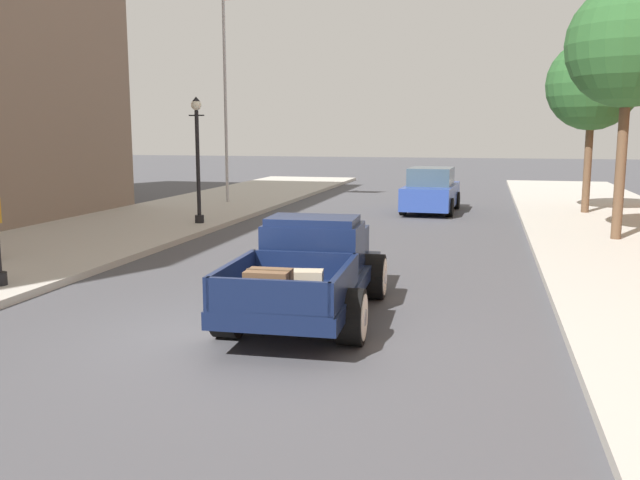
{
  "coord_description": "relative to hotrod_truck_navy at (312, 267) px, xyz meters",
  "views": [
    {
      "loc": [
        3.33,
        -8.94,
        2.95
      ],
      "look_at": [
        0.43,
        2.79,
        1.0
      ],
      "focal_mm": 37.77,
      "sensor_mm": 36.0,
      "label": 1
    }
  ],
  "objects": [
    {
      "name": "street_tree_second",
      "position": [
        6.11,
        8.46,
        4.34
      ],
      "size": [
        3.15,
        3.15,
        6.54
      ],
      "color": "brown",
      "rests_on": "sidewalk_right"
    },
    {
      "name": "hotrod_truck_navy",
      "position": [
        0.0,
        0.0,
        0.0
      ],
      "size": [
        2.33,
        5.0,
        1.58
      ],
      "color": "#0F1938",
      "rests_on": "ground"
    },
    {
      "name": "flagpole",
      "position": [
        -7.24,
        15.08,
        5.02
      ],
      "size": [
        1.74,
        0.16,
        9.16
      ],
      "color": "#B2B2B7",
      "rests_on": "sidewalk_left"
    },
    {
      "name": "ground_plane",
      "position": [
        -0.61,
        -1.53,
        -0.75
      ],
      "size": [
        140.0,
        140.0,
        0.0
      ],
      "primitive_type": "plane",
      "color": "#47474C"
    },
    {
      "name": "car_background_blue",
      "position": [
        0.76,
        14.65,
        0.01
      ],
      "size": [
        2.01,
        4.37,
        1.65
      ],
      "color": "#284293",
      "rests_on": "ground"
    },
    {
      "name": "street_tree_third",
      "position": [
        6.13,
        14.57,
        3.77
      ],
      "size": [
        3.11,
        3.11,
        5.95
      ],
      "color": "brown",
      "rests_on": "sidewalk_right"
    },
    {
      "name": "street_lamp_far",
      "position": [
        -5.9,
        8.77,
        1.63
      ],
      "size": [
        0.5,
        0.32,
        3.85
      ],
      "color": "black",
      "rests_on": "sidewalk_left"
    }
  ]
}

